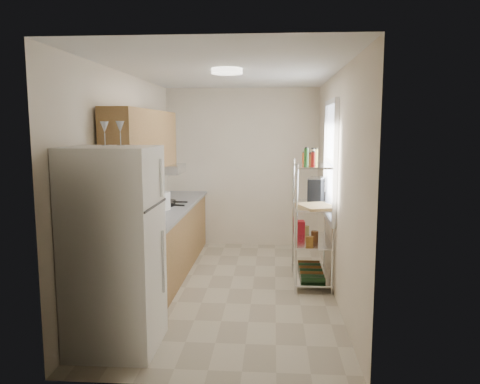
# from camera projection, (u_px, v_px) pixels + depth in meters

# --- Properties ---
(room) EXTENTS (2.52, 4.42, 2.62)m
(room) POSITION_uv_depth(u_px,v_px,m) (230.00, 184.00, 5.56)
(room) COLOR beige
(room) RESTS_ON ground
(counter_run) EXTENTS (0.63, 3.51, 0.90)m
(counter_run) POSITION_uv_depth(u_px,v_px,m) (164.00, 243.00, 6.18)
(counter_run) COLOR #9E7143
(counter_run) RESTS_ON ground
(upper_cabinets) EXTENTS (0.33, 2.20, 0.72)m
(upper_cabinets) POSITION_uv_depth(u_px,v_px,m) (144.00, 140.00, 5.67)
(upper_cabinets) COLOR #9E7143
(upper_cabinets) RESTS_ON room
(range_hood) EXTENTS (0.50, 0.60, 0.12)m
(range_hood) POSITION_uv_depth(u_px,v_px,m) (164.00, 169.00, 6.51)
(range_hood) COLOR #B7BABC
(range_hood) RESTS_ON room
(window) EXTENTS (0.06, 1.00, 1.46)m
(window) POSITION_uv_depth(u_px,v_px,m) (331.00, 161.00, 5.79)
(window) COLOR white
(window) RESTS_ON room
(bakers_rack) EXTENTS (0.45, 0.90, 1.73)m
(bakers_rack) POSITION_uv_depth(u_px,v_px,m) (312.00, 197.00, 5.81)
(bakers_rack) COLOR silver
(bakers_rack) RESTS_ON ground
(ceiling_dome) EXTENTS (0.34, 0.34, 0.05)m
(ceiling_dome) POSITION_uv_depth(u_px,v_px,m) (227.00, 71.00, 5.09)
(ceiling_dome) COLOR white
(ceiling_dome) RESTS_ON room
(refrigerator) EXTENTS (0.74, 0.74, 1.80)m
(refrigerator) POSITION_uv_depth(u_px,v_px,m) (115.00, 249.00, 4.11)
(refrigerator) COLOR white
(refrigerator) RESTS_ON ground
(wine_glass_a) EXTENTS (0.08, 0.08, 0.21)m
(wine_glass_a) POSITION_uv_depth(u_px,v_px,m) (105.00, 134.00, 4.15)
(wine_glass_a) COLOR silver
(wine_glass_a) RESTS_ON refrigerator
(wine_glass_b) EXTENTS (0.08, 0.08, 0.22)m
(wine_glass_b) POSITION_uv_depth(u_px,v_px,m) (120.00, 133.00, 4.14)
(wine_glass_b) COLOR silver
(wine_glass_b) RESTS_ON refrigerator
(rice_cooker) EXTENTS (0.29, 0.29, 0.23)m
(rice_cooker) POSITION_uv_depth(u_px,v_px,m) (159.00, 201.00, 6.08)
(rice_cooker) COLOR white
(rice_cooker) RESTS_ON counter_run
(frying_pan_large) EXTENTS (0.35, 0.35, 0.05)m
(frying_pan_large) POSITION_uv_depth(u_px,v_px,m) (163.00, 204.00, 6.36)
(frying_pan_large) COLOR black
(frying_pan_large) RESTS_ON counter_run
(frying_pan_small) EXTENTS (0.25, 0.25, 0.05)m
(frying_pan_small) POSITION_uv_depth(u_px,v_px,m) (167.00, 202.00, 6.58)
(frying_pan_small) COLOR black
(frying_pan_small) RESTS_ON counter_run
(cutting_board) EXTENTS (0.52, 0.59, 0.03)m
(cutting_board) POSITION_uv_depth(u_px,v_px,m) (317.00, 206.00, 5.57)
(cutting_board) COLOR tan
(cutting_board) RESTS_ON bakers_rack
(espresso_machine) EXTENTS (0.25, 0.31, 0.31)m
(espresso_machine) POSITION_uv_depth(u_px,v_px,m) (316.00, 189.00, 6.13)
(espresso_machine) COLOR black
(espresso_machine) RESTS_ON bakers_rack
(storage_bag) EXTENTS (0.11, 0.16, 0.17)m
(storage_bag) POSITION_uv_depth(u_px,v_px,m) (300.00, 227.00, 6.21)
(storage_bag) COLOR maroon
(storage_bag) RESTS_ON bakers_rack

